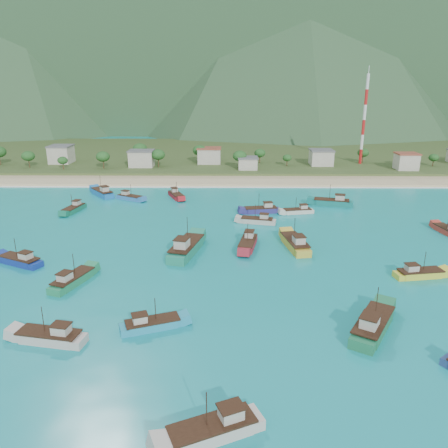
{
  "coord_description": "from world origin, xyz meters",
  "views": [
    {
      "loc": [
        8.65,
        -80.84,
        35.12
      ],
      "look_at": [
        7.64,
        18.0,
        3.0
      ],
      "focal_mm": 35.0,
      "sensor_mm": 36.0,
      "label": 1
    }
  ],
  "objects_px": {
    "boat_11": "(295,244)",
    "boat_12": "(298,211)",
    "boat_20": "(248,244)",
    "boat_9": "(74,209)",
    "boat_15": "(20,261)",
    "boat_28": "(214,430)",
    "boat_23": "(176,196)",
    "boat_26": "(332,203)",
    "boat_2": "(186,248)",
    "boat_10": "(419,274)",
    "boat_24": "(102,193)",
    "boat_29": "(51,338)",
    "boat_19": "(261,210)",
    "boat_4": "(448,232)",
    "boat_5": "(258,221)",
    "radio_tower": "(364,120)",
    "boat_7": "(130,198)",
    "boat_1": "(151,325)",
    "boat_27": "(73,280)",
    "boat_16": "(373,326)"
  },
  "relations": [
    {
      "from": "boat_5",
      "to": "boat_12",
      "type": "height_order",
      "value": "boat_5"
    },
    {
      "from": "boat_24",
      "to": "boat_23",
      "type": "bearing_deg",
      "value": -42.87
    },
    {
      "from": "radio_tower",
      "to": "boat_24",
      "type": "height_order",
      "value": "radio_tower"
    },
    {
      "from": "boat_10",
      "to": "boat_11",
      "type": "relative_size",
      "value": 0.77
    },
    {
      "from": "boat_12",
      "to": "boat_28",
      "type": "xyz_separation_m",
      "value": [
        -21.02,
        -81.65,
        0.19
      ]
    },
    {
      "from": "boat_7",
      "to": "boat_23",
      "type": "height_order",
      "value": "boat_23"
    },
    {
      "from": "boat_16",
      "to": "boat_28",
      "type": "xyz_separation_m",
      "value": [
        -22.75,
        -20.27,
        -0.21
      ]
    },
    {
      "from": "boat_5",
      "to": "boat_26",
      "type": "height_order",
      "value": "boat_26"
    },
    {
      "from": "boat_9",
      "to": "boat_28",
      "type": "height_order",
      "value": "boat_28"
    },
    {
      "from": "boat_15",
      "to": "boat_19",
      "type": "height_order",
      "value": "boat_19"
    },
    {
      "from": "radio_tower",
      "to": "boat_11",
      "type": "height_order",
      "value": "radio_tower"
    },
    {
      "from": "boat_19",
      "to": "boat_4",
      "type": "bearing_deg",
      "value": -120.59
    },
    {
      "from": "boat_20",
      "to": "boat_26",
      "type": "xyz_separation_m",
      "value": [
        26.75,
        34.97,
        0.12
      ]
    },
    {
      "from": "boat_12",
      "to": "boat_24",
      "type": "bearing_deg",
      "value": 61.27
    },
    {
      "from": "boat_7",
      "to": "boat_26",
      "type": "height_order",
      "value": "boat_26"
    },
    {
      "from": "boat_4",
      "to": "boat_19",
      "type": "bearing_deg",
      "value": 148.73
    },
    {
      "from": "boat_7",
      "to": "boat_12",
      "type": "height_order",
      "value": "boat_7"
    },
    {
      "from": "boat_4",
      "to": "boat_27",
      "type": "xyz_separation_m",
      "value": [
        -81.98,
        -28.5,
        0.08
      ]
    },
    {
      "from": "boat_5",
      "to": "boat_20",
      "type": "distance_m",
      "value": 17.63
    },
    {
      "from": "boat_11",
      "to": "boat_28",
      "type": "height_order",
      "value": "boat_11"
    },
    {
      "from": "boat_7",
      "to": "boat_24",
      "type": "relative_size",
      "value": 0.83
    },
    {
      "from": "radio_tower",
      "to": "boat_11",
      "type": "xyz_separation_m",
      "value": [
        -42.23,
        -97.82,
        -19.22
      ]
    },
    {
      "from": "boat_20",
      "to": "boat_9",
      "type": "bearing_deg",
      "value": -18.96
    },
    {
      "from": "boat_1",
      "to": "boat_26",
      "type": "relative_size",
      "value": 0.78
    },
    {
      "from": "boat_12",
      "to": "boat_24",
      "type": "distance_m",
      "value": 63.8
    },
    {
      "from": "boat_1",
      "to": "boat_9",
      "type": "bearing_deg",
      "value": -172.61
    },
    {
      "from": "boat_4",
      "to": "boat_28",
      "type": "relative_size",
      "value": 0.91
    },
    {
      "from": "boat_24",
      "to": "boat_29",
      "type": "height_order",
      "value": "boat_24"
    },
    {
      "from": "boat_12",
      "to": "boat_23",
      "type": "height_order",
      "value": "boat_23"
    },
    {
      "from": "boat_1",
      "to": "boat_28",
      "type": "xyz_separation_m",
      "value": [
        10.05,
        -20.81,
        0.14
      ]
    },
    {
      "from": "boat_1",
      "to": "boat_15",
      "type": "distance_m",
      "value": 38.93
    },
    {
      "from": "boat_2",
      "to": "boat_10",
      "type": "xyz_separation_m",
      "value": [
        45.18,
        -11.71,
        -0.5
      ]
    },
    {
      "from": "boat_2",
      "to": "boat_10",
      "type": "height_order",
      "value": "boat_2"
    },
    {
      "from": "boat_1",
      "to": "boat_11",
      "type": "relative_size",
      "value": 0.75
    },
    {
      "from": "boat_15",
      "to": "boat_28",
      "type": "xyz_separation_m",
      "value": [
        40.74,
        -44.77,
        0.04
      ]
    },
    {
      "from": "boat_29",
      "to": "boat_2",
      "type": "bearing_deg",
      "value": -15.02
    },
    {
      "from": "boat_15",
      "to": "boat_24",
      "type": "relative_size",
      "value": 0.91
    },
    {
      "from": "boat_12",
      "to": "boat_28",
      "type": "bearing_deg",
      "value": 154.78
    },
    {
      "from": "boat_11",
      "to": "boat_12",
      "type": "xyz_separation_m",
      "value": [
        4.72,
        27.07,
        -0.37
      ]
    },
    {
      "from": "boat_23",
      "to": "boat_26",
      "type": "height_order",
      "value": "boat_26"
    },
    {
      "from": "boat_20",
      "to": "boat_23",
      "type": "height_order",
      "value": "boat_20"
    },
    {
      "from": "radio_tower",
      "to": "boat_29",
      "type": "bearing_deg",
      "value": -121.32
    },
    {
      "from": "boat_2",
      "to": "boat_10",
      "type": "relative_size",
      "value": 1.51
    },
    {
      "from": "boat_16",
      "to": "boat_29",
      "type": "height_order",
      "value": "boat_16"
    },
    {
      "from": "boat_5",
      "to": "radio_tower",
      "type": "bearing_deg",
      "value": -19.18
    },
    {
      "from": "boat_23",
      "to": "boat_2",
      "type": "bearing_deg",
      "value": 76.22
    },
    {
      "from": "boat_7",
      "to": "boat_16",
      "type": "xyz_separation_m",
      "value": [
        52.37,
        -75.9,
        0.33
      ]
    },
    {
      "from": "boat_15",
      "to": "boat_23",
      "type": "distance_m",
      "value": 59.88
    },
    {
      "from": "boat_9",
      "to": "boat_29",
      "type": "distance_m",
      "value": 68.53
    },
    {
      "from": "boat_19",
      "to": "boat_11",
      "type": "bearing_deg",
      "value": -177.21
    }
  ]
}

